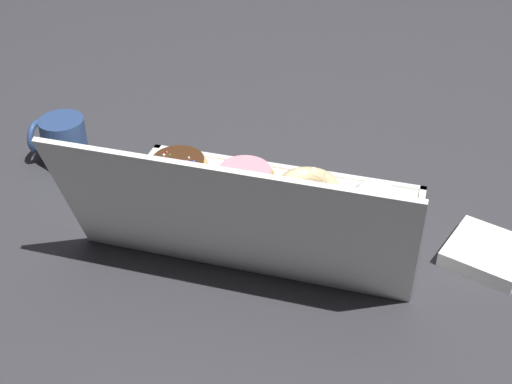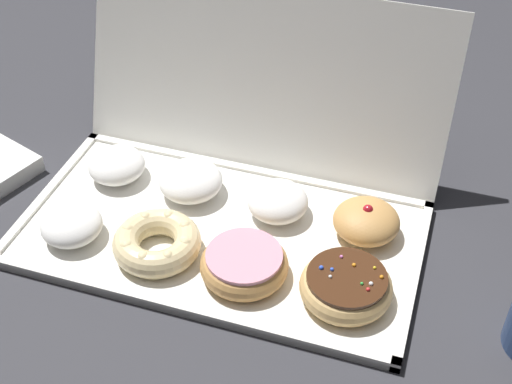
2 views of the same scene
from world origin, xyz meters
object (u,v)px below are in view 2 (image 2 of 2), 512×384
(pink_frosted_donut_2, at_px, (244,264))
(sprinkle_donut_3, at_px, (346,286))
(donut_box, at_px, (219,234))
(cruller_donut_1, at_px, (157,242))
(powdered_filled_donut_0, at_px, (72,225))
(powdered_filled_donut_6, at_px, (278,201))
(powdered_filled_donut_5, at_px, (191,181))
(jelly_filled_donut_7, at_px, (366,221))
(powdered_filled_donut_4, at_px, (117,165))

(pink_frosted_donut_2, relative_size, sprinkle_donut_3, 0.98)
(donut_box, bearing_deg, sprinkle_donut_3, -17.83)
(cruller_donut_1, relative_size, sprinkle_donut_3, 1.01)
(powdered_filled_donut_0, bearing_deg, donut_box, 20.30)
(powdered_filled_donut_6, bearing_deg, powdered_filled_donut_5, 178.33)
(sprinkle_donut_3, xyz_separation_m, jelly_filled_donut_7, (0.00, 0.12, 0.00))
(cruller_donut_1, distance_m, powdered_filled_donut_6, 0.17)
(cruller_donut_1, bearing_deg, powdered_filled_donut_6, 43.83)
(cruller_donut_1, distance_m, pink_frosted_donut_2, 0.12)
(powdered_filled_donut_0, bearing_deg, sprinkle_donut_3, 1.18)
(jelly_filled_donut_7, bearing_deg, pink_frosted_donut_2, -137.08)
(sprinkle_donut_3, distance_m, jelly_filled_donut_7, 0.12)
(powdered_filled_donut_4, bearing_deg, donut_box, -19.57)
(cruller_donut_1, bearing_deg, powdered_filled_donut_5, 91.62)
(sprinkle_donut_3, bearing_deg, jelly_filled_donut_7, 89.48)
(jelly_filled_donut_7, bearing_deg, powdered_filled_donut_4, 178.98)
(powdered_filled_donut_4, bearing_deg, pink_frosted_donut_2, -28.03)
(sprinkle_donut_3, height_order, powdered_filled_donut_5, powdered_filled_donut_5)
(powdered_filled_donut_6, distance_m, jelly_filled_donut_7, 0.12)
(donut_box, bearing_deg, jelly_filled_donut_7, 17.29)
(pink_frosted_donut_2, bearing_deg, powdered_filled_donut_4, 151.97)
(powdered_filled_donut_0, height_order, powdered_filled_donut_6, powdered_filled_donut_6)
(cruller_donut_1, bearing_deg, powdered_filled_donut_0, -176.81)
(cruller_donut_1, relative_size, pink_frosted_donut_2, 1.03)
(pink_frosted_donut_2, bearing_deg, sprinkle_donut_3, 1.24)
(powdered_filled_donut_0, height_order, cruller_donut_1, powdered_filled_donut_0)
(powdered_filled_donut_0, relative_size, jelly_filled_donut_7, 0.92)
(powdered_filled_donut_4, xyz_separation_m, jelly_filled_donut_7, (0.37, -0.01, 0.00))
(powdered_filled_donut_0, xyz_separation_m, powdered_filled_donut_5, (0.12, 0.13, 0.00))
(cruller_donut_1, bearing_deg, powdered_filled_donut_4, 133.64)
(donut_box, xyz_separation_m, cruller_donut_1, (-0.06, -0.06, 0.02))
(donut_box, distance_m, powdered_filled_donut_5, 0.10)
(pink_frosted_donut_2, distance_m, sprinkle_donut_3, 0.13)
(pink_frosted_donut_2, relative_size, powdered_filled_donut_6, 1.33)
(donut_box, height_order, powdered_filled_donut_0, powdered_filled_donut_0)
(cruller_donut_1, xyz_separation_m, powdered_filled_donut_4, (-0.12, 0.13, 0.00))
(powdered_filled_donut_5, bearing_deg, sprinkle_donut_3, -26.22)
(powdered_filled_donut_0, relative_size, sprinkle_donut_3, 0.72)
(powdered_filled_donut_0, bearing_deg, powdered_filled_donut_4, 89.95)
(donut_box, distance_m, pink_frosted_donut_2, 0.09)
(donut_box, height_order, powdered_filled_donut_5, powdered_filled_donut_5)
(donut_box, xyz_separation_m, powdered_filled_donut_6, (0.06, 0.06, 0.03))
(powdered_filled_donut_6, bearing_deg, cruller_donut_1, -136.17)
(donut_box, xyz_separation_m, powdered_filled_donut_4, (-0.18, 0.06, 0.03))
(powdered_filled_donut_0, distance_m, powdered_filled_donut_6, 0.28)
(donut_box, distance_m, powdered_filled_donut_4, 0.19)
(powdered_filled_donut_5, height_order, powdered_filled_donut_6, powdered_filled_donut_5)
(powdered_filled_donut_6, height_order, jelly_filled_donut_7, jelly_filled_donut_7)
(sprinkle_donut_3, relative_size, jelly_filled_donut_7, 1.28)
(jelly_filled_donut_7, bearing_deg, cruller_donut_1, -154.51)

